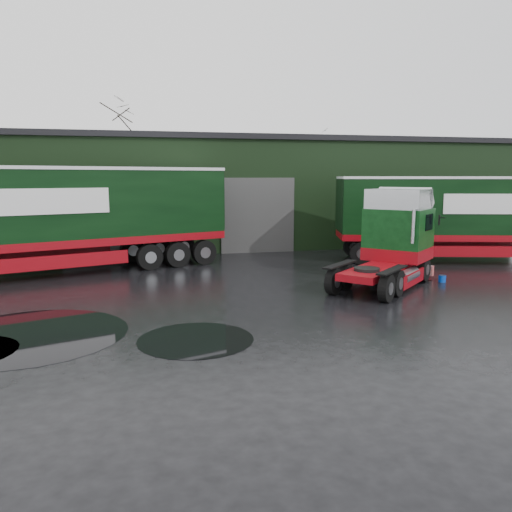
{
  "coord_description": "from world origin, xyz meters",
  "views": [
    {
      "loc": [
        -4.01,
        -12.06,
        4.03
      ],
      "look_at": [
        -0.75,
        2.28,
        1.7
      ],
      "focal_mm": 35.0,
      "sensor_mm": 36.0,
      "label": 1
    }
  ],
  "objects_px": {
    "wash_bucket": "(442,279)",
    "tree_back_b": "(306,180)",
    "lorry_right": "(465,219)",
    "hero_tractor": "(383,239)",
    "tree_back_a": "(116,168)",
    "trailer_left": "(57,220)",
    "warehouse": "(237,191)"
  },
  "relations": [
    {
      "from": "wash_bucket",
      "to": "tree_back_b",
      "type": "distance_m",
      "value": 25.58
    },
    {
      "from": "lorry_right",
      "to": "hero_tractor",
      "type": "bearing_deg",
      "value": -40.66
    },
    {
      "from": "lorry_right",
      "to": "tree_back_a",
      "type": "xyz_separation_m",
      "value": [
        -17.07,
        21.0,
        2.7
      ]
    },
    {
      "from": "tree_back_b",
      "to": "hero_tractor",
      "type": "bearing_deg",
      "value": -102.17
    },
    {
      "from": "wash_bucket",
      "to": "tree_back_a",
      "type": "bearing_deg",
      "value": 117.75
    },
    {
      "from": "wash_bucket",
      "to": "trailer_left",
      "type": "bearing_deg",
      "value": 160.68
    },
    {
      "from": "wash_bucket",
      "to": "tree_back_a",
      "type": "relative_size",
      "value": 0.03
    },
    {
      "from": "lorry_right",
      "to": "tree_back_b",
      "type": "bearing_deg",
      "value": -162.12
    },
    {
      "from": "trailer_left",
      "to": "tree_back_b",
      "type": "distance_m",
      "value": 26.62
    },
    {
      "from": "tree_back_b",
      "to": "warehouse",
      "type": "bearing_deg",
      "value": -128.66
    },
    {
      "from": "lorry_right",
      "to": "wash_bucket",
      "type": "relative_size",
      "value": 55.36
    },
    {
      "from": "trailer_left",
      "to": "wash_bucket",
      "type": "distance_m",
      "value": 15.77
    },
    {
      "from": "lorry_right",
      "to": "tree_back_a",
      "type": "distance_m",
      "value": 27.2
    },
    {
      "from": "hero_tractor",
      "to": "tree_back_a",
      "type": "xyz_separation_m",
      "value": [
        -10.5,
        25.5,
        2.94
      ]
    },
    {
      "from": "hero_tractor",
      "to": "lorry_right",
      "type": "relative_size",
      "value": 0.37
    },
    {
      "from": "warehouse",
      "to": "hero_tractor",
      "type": "relative_size",
      "value": 5.55
    },
    {
      "from": "warehouse",
      "to": "trailer_left",
      "type": "relative_size",
      "value": 2.24
    },
    {
      "from": "lorry_right",
      "to": "wash_bucket",
      "type": "xyz_separation_m",
      "value": [
        -3.83,
        -4.17,
        -1.92
      ]
    },
    {
      "from": "lorry_right",
      "to": "trailer_left",
      "type": "bearing_deg",
      "value": -78.13
    },
    {
      "from": "warehouse",
      "to": "tree_back_a",
      "type": "xyz_separation_m",
      "value": [
        -8.0,
        10.0,
        1.59
      ]
    },
    {
      "from": "warehouse",
      "to": "wash_bucket",
      "type": "relative_size",
      "value": 114.83
    },
    {
      "from": "wash_bucket",
      "to": "tree_back_a",
      "type": "height_order",
      "value": "tree_back_a"
    },
    {
      "from": "trailer_left",
      "to": "tree_back_b",
      "type": "relative_size",
      "value": 1.93
    },
    {
      "from": "warehouse",
      "to": "trailer_left",
      "type": "distance_m",
      "value": 13.82
    },
    {
      "from": "lorry_right",
      "to": "tree_back_a",
      "type": "height_order",
      "value": "tree_back_a"
    },
    {
      "from": "warehouse",
      "to": "tree_back_b",
      "type": "bearing_deg",
      "value": 51.34
    },
    {
      "from": "tree_back_a",
      "to": "tree_back_b",
      "type": "bearing_deg",
      "value": 0.0
    },
    {
      "from": "hero_tractor",
      "to": "tree_back_b",
      "type": "relative_size",
      "value": 0.78
    },
    {
      "from": "warehouse",
      "to": "wash_bucket",
      "type": "height_order",
      "value": "warehouse"
    },
    {
      "from": "warehouse",
      "to": "trailer_left",
      "type": "height_order",
      "value": "warehouse"
    },
    {
      "from": "wash_bucket",
      "to": "lorry_right",
      "type": "bearing_deg",
      "value": 47.4
    },
    {
      "from": "hero_tractor",
      "to": "trailer_left",
      "type": "relative_size",
      "value": 0.4
    }
  ]
}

